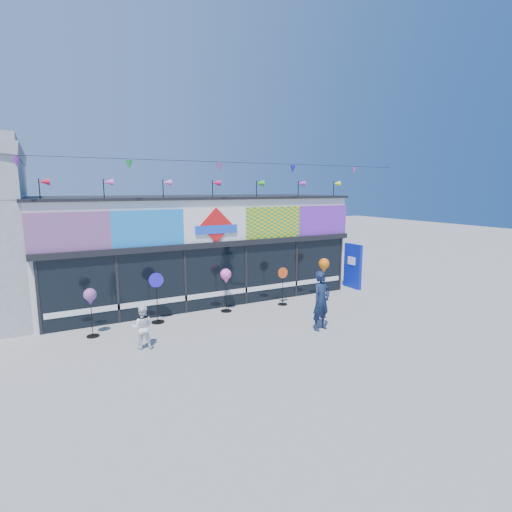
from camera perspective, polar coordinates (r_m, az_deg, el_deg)
ground at (r=12.16m, az=0.71°, el=-11.61°), size 80.00×80.00×0.00m
kite_shop at (r=16.95m, az=-8.96°, el=1.52°), size 16.00×5.70×5.31m
blue_sign at (r=18.27m, az=13.65°, el=-1.39°), size 0.20×1.00×1.98m
spinner_0 at (r=12.86m, az=-22.59°, el=-5.58°), size 0.38×0.38×1.49m
spinner_1 at (r=13.59m, az=-13.98°, el=-5.65°), size 0.47×0.43×1.68m
spinner_2 at (r=14.33m, az=-4.33°, el=-3.06°), size 0.40×0.40×1.58m
spinner_3 at (r=15.26m, az=3.84°, el=-4.18°), size 0.41×0.37×1.45m
spinner_4 at (r=16.02m, az=9.68°, el=-1.51°), size 0.43×0.43×1.68m
adult_man at (r=12.72m, az=9.31°, el=-6.33°), size 0.77×0.59×1.87m
child at (r=11.66m, az=-15.92°, el=-9.75°), size 0.67×0.51×1.22m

